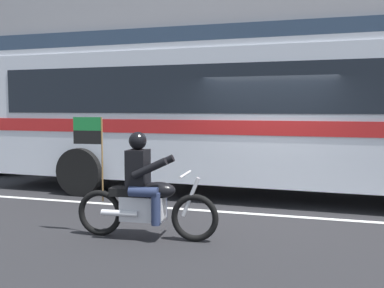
# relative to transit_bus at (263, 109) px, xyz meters

# --- Properties ---
(ground_plane) EXTENTS (60.00, 60.00, 0.00)m
(ground_plane) POSITION_rel_transit_bus_xyz_m (0.27, -1.19, -1.88)
(ground_plane) COLOR black
(sidewalk_curb) EXTENTS (28.00, 3.80, 0.15)m
(sidewalk_curb) POSITION_rel_transit_bus_xyz_m (0.27, 3.91, -1.81)
(sidewalk_curb) COLOR #A39E93
(sidewalk_curb) RESTS_ON ground_plane
(lane_center_stripe) EXTENTS (26.60, 0.14, 0.01)m
(lane_center_stripe) POSITION_rel_transit_bus_xyz_m (0.27, -1.79, -1.88)
(lane_center_stripe) COLOR silver
(lane_center_stripe) RESTS_ON ground_plane
(transit_bus) EXTENTS (12.29, 3.01, 3.22)m
(transit_bus) POSITION_rel_transit_bus_xyz_m (0.00, 0.00, 0.00)
(transit_bus) COLOR silver
(transit_bus) RESTS_ON ground_plane
(motorcycle_with_rider) EXTENTS (2.19, 0.64, 1.78)m
(motorcycle_with_rider) POSITION_rel_transit_bus_xyz_m (-1.18, -3.76, -1.22)
(motorcycle_with_rider) COLOR black
(motorcycle_with_rider) RESTS_ON ground_plane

